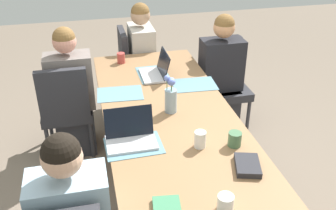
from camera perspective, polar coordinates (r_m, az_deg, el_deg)
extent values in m
plane|color=#756656|center=(3.26, 0.00, -12.33)|extent=(10.00, 10.00, 0.00)
cube|color=olive|center=(2.83, 0.00, -1.24)|extent=(2.35, 0.95, 0.04)
cylinder|color=olive|center=(3.92, -9.26, 1.33)|extent=(0.07, 0.07, 0.71)
cylinder|color=olive|center=(4.03, 1.92, 2.53)|extent=(0.07, 0.07, 0.71)
cube|color=#2D2D33|center=(4.26, -3.96, 4.88)|extent=(0.44, 0.44, 0.08)
cube|color=#2D2D33|center=(4.14, -6.71, 7.96)|extent=(0.42, 0.06, 0.45)
cylinder|color=#333338|center=(4.56, -1.91, 3.50)|extent=(0.04, 0.04, 0.37)
cylinder|color=#333338|center=(4.22, -0.89, 1.31)|extent=(0.04, 0.04, 0.37)
cylinder|color=#333338|center=(4.51, -6.65, 3.00)|extent=(0.04, 0.04, 0.37)
cylinder|color=#333338|center=(4.17, -5.99, 0.75)|extent=(0.04, 0.04, 0.37)
cube|color=#2D2D33|center=(4.29, -3.74, 2.31)|extent=(0.34, 0.36, 0.45)
cube|color=#B7B2A8|center=(4.09, -3.96, 8.24)|extent=(0.40, 0.24, 0.50)
sphere|color=tan|center=(3.98, -4.14, 13.22)|extent=(0.20, 0.20, 0.20)
sphere|color=brown|center=(3.97, -4.16, 13.64)|extent=(0.19, 0.19, 0.19)
cube|color=#2D2D33|center=(3.90, 8.51, 2.15)|extent=(0.44, 0.44, 0.08)
cube|color=#2D2D33|center=(3.95, 7.82, 6.81)|extent=(0.06, 0.42, 0.45)
cylinder|color=#333338|center=(3.92, 11.84, -1.75)|extent=(0.04, 0.04, 0.37)
cylinder|color=#333338|center=(3.79, 6.58, -2.45)|extent=(0.04, 0.04, 0.37)
cylinder|color=#333338|center=(4.22, 9.80, 0.83)|extent=(0.04, 0.04, 0.37)
cylinder|color=#333338|center=(4.10, 4.87, 0.27)|extent=(0.04, 0.04, 0.37)
cube|color=#2D2D33|center=(3.96, 7.51, -0.32)|extent=(0.36, 0.34, 0.45)
cube|color=#232328|center=(3.75, 7.97, 6.00)|extent=(0.24, 0.40, 0.50)
sphere|color=tan|center=(3.62, 8.38, 11.38)|extent=(0.20, 0.20, 0.20)
sphere|color=brown|center=(3.62, 8.41, 11.83)|extent=(0.19, 0.19, 0.19)
sphere|color=#DBA584|center=(1.88, -15.55, -7.54)|extent=(0.20, 0.20, 0.20)
sphere|color=black|center=(1.87, -15.67, -6.80)|extent=(0.19, 0.19, 0.19)
cube|color=#2D2D33|center=(3.62, -14.80, -0.83)|extent=(0.44, 0.44, 0.08)
cube|color=#2D2D33|center=(3.33, -15.37, 1.52)|extent=(0.06, 0.42, 0.45)
cylinder|color=#333338|center=(3.91, -17.16, -2.62)|extent=(0.04, 0.04, 0.37)
cylinder|color=#333338|center=(3.89, -11.61, -2.02)|extent=(0.04, 0.04, 0.37)
cylinder|color=#333338|center=(3.59, -17.37, -5.76)|extent=(0.04, 0.04, 0.37)
cylinder|color=#333338|center=(3.57, -11.30, -5.12)|extent=(0.04, 0.04, 0.37)
cube|color=#2D2D33|center=(3.71, -13.52, -3.20)|extent=(0.36, 0.34, 0.45)
cube|color=slate|center=(3.48, -14.42, 3.41)|extent=(0.24, 0.40, 0.50)
sphere|color=#E3947C|center=(3.34, -15.20, 9.12)|extent=(0.20, 0.20, 0.20)
sphere|color=brown|center=(3.33, -15.27, 9.61)|extent=(0.19, 0.19, 0.19)
cylinder|color=#8EA8B7|center=(2.77, 0.42, 0.64)|extent=(0.09, 0.09, 0.18)
sphere|color=#6B7FD1|center=(2.67, 0.56, 3.45)|extent=(0.05, 0.05, 0.05)
cylinder|color=#477A3D|center=(2.69, 0.55, 2.75)|extent=(0.01, 0.01, 0.07)
sphere|color=#6B7FD1|center=(2.70, 0.51, 3.51)|extent=(0.06, 0.06, 0.06)
cylinder|color=#477A3D|center=(2.72, 0.50, 2.91)|extent=(0.01, 0.01, 0.06)
sphere|color=#6B7FD1|center=(2.70, -0.17, 4.03)|extent=(0.04, 0.04, 0.04)
cylinder|color=#477A3D|center=(2.72, -0.16, 3.18)|extent=(0.01, 0.01, 0.09)
cube|color=slate|center=(3.39, -2.24, 4.63)|extent=(0.37, 0.27, 0.00)
cube|color=slate|center=(3.21, 3.93, 3.07)|extent=(0.28, 0.37, 0.00)
cube|color=slate|center=(2.45, -5.12, -6.05)|extent=(0.27, 0.37, 0.00)
cube|color=slate|center=(3.08, -7.17, 1.69)|extent=(0.28, 0.38, 0.00)
cube|color=silver|center=(3.35, -2.11, 4.47)|extent=(0.32, 0.22, 0.02)
cube|color=black|center=(3.32, -0.69, 6.26)|extent=(0.31, 0.06, 0.20)
cube|color=silver|center=(2.47, -5.48, -5.56)|extent=(0.22, 0.32, 0.02)
cube|color=black|center=(2.48, -5.88, -2.49)|extent=(0.06, 0.31, 0.20)
cylinder|color=#47704C|center=(2.46, 9.92, -5.02)|extent=(0.09, 0.09, 0.09)
cylinder|color=white|center=(2.01, 8.55, -14.26)|extent=(0.08, 0.08, 0.09)
cylinder|color=#AD3D38|center=(3.64, -7.01, 6.98)|extent=(0.07, 0.07, 0.10)
cylinder|color=white|center=(2.42, 4.80, -5.12)|extent=(0.07, 0.07, 0.11)
cube|color=#28282D|center=(2.31, 11.77, -8.79)|extent=(0.23, 0.19, 0.04)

